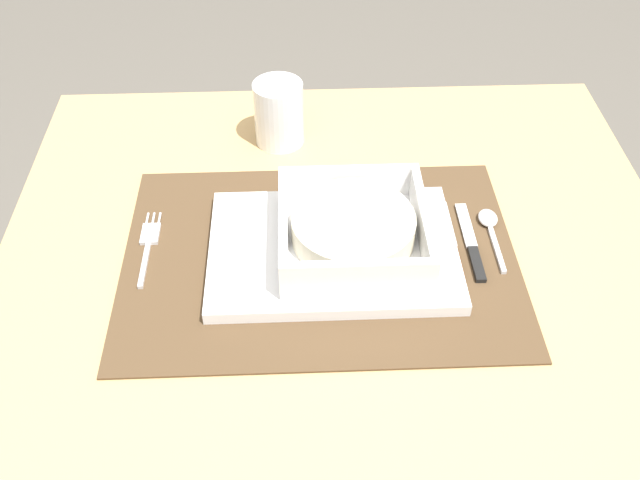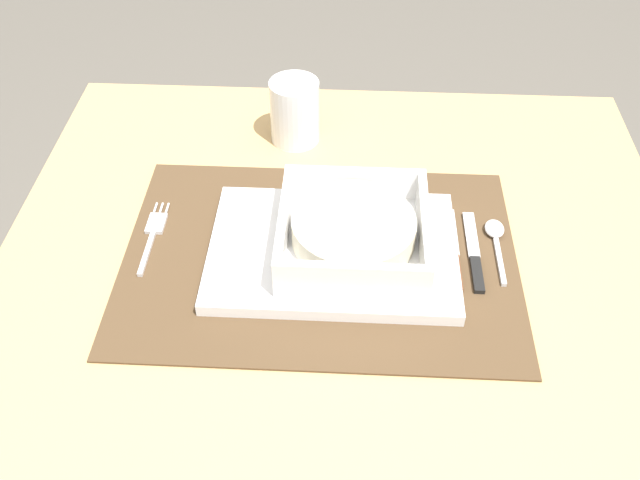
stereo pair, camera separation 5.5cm
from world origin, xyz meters
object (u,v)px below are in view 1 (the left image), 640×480
object	(u,v)px
porridge_bowl	(353,230)
fork	(149,242)
bread_knife	(451,245)
butter_knife	(472,246)
spoon	(490,224)
drinking_glass	(279,117)
dining_table	(337,311)

from	to	relation	value
porridge_bowl	fork	xyz separation A→B (m)	(-0.25, 0.03, -0.04)
fork	bread_knife	world-z (taller)	bread_knife
butter_knife	fork	bearing A→B (deg)	172.80
fork	spoon	xyz separation A→B (m)	(0.42, 0.01, 0.00)
drinking_glass	dining_table	bearing A→B (deg)	-72.04
spoon	drinking_glass	xyz separation A→B (m)	(-0.26, 0.20, 0.03)
dining_table	fork	bearing A→B (deg)	177.28
dining_table	fork	xyz separation A→B (m)	(-0.23, 0.01, 0.13)
spoon	bread_knife	size ratio (longest dim) A/B	0.78
fork	butter_knife	bearing A→B (deg)	0.67
bread_knife	porridge_bowl	bearing A→B (deg)	-175.39
porridge_bowl	spoon	xyz separation A→B (m)	(0.18, 0.04, -0.03)
butter_knife	bread_knife	bearing A→B (deg)	169.75
dining_table	porridge_bowl	distance (m)	0.17
spoon	porridge_bowl	bearing A→B (deg)	-164.85
bread_knife	drinking_glass	world-z (taller)	drinking_glass
bread_knife	fork	bearing A→B (deg)	178.54
dining_table	bread_knife	bearing A→B (deg)	-3.71
fork	butter_knife	size ratio (longest dim) A/B	0.95
fork	butter_knife	distance (m)	0.40
porridge_bowl	bread_knife	size ratio (longest dim) A/B	1.25
bread_knife	spoon	bearing A→B (deg)	33.20
dining_table	porridge_bowl	xyz separation A→B (m)	(0.01, -0.02, 0.16)
spoon	butter_knife	size ratio (longest dim) A/B	0.80
dining_table	bread_knife	size ratio (longest dim) A/B	6.02
butter_knife	drinking_glass	distance (m)	0.33
porridge_bowl	drinking_glass	world-z (taller)	drinking_glass
dining_table	butter_knife	xyz separation A→B (m)	(0.16, -0.01, 0.13)
drinking_glass	bread_knife	bearing A→B (deg)	-48.02
porridge_bowl	drinking_glass	bearing A→B (deg)	110.10
spoon	butter_knife	world-z (taller)	spoon
dining_table	bread_knife	distance (m)	0.19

